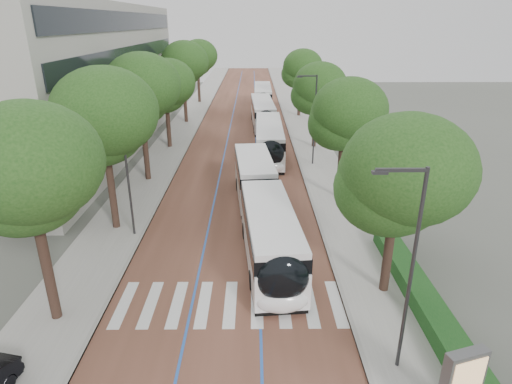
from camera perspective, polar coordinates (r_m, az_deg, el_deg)
ground at (r=20.06m, az=-4.18°, el=-16.37°), size 160.00×160.00×0.00m
road at (r=57.10m, az=-1.70°, el=9.28°), size 11.00×140.00×0.02m
sidewalk_left at (r=57.75m, az=-9.26°, el=9.21°), size 4.00×140.00×0.12m
sidewalk_right at (r=57.42m, az=5.90°, el=9.30°), size 4.00×140.00×0.12m
kerb_left at (r=57.49m, az=-7.37°, el=9.25°), size 0.20×140.00×0.14m
kerb_right at (r=57.24m, az=3.98°, el=9.32°), size 0.20×140.00×0.14m
zebra_crossing at (r=20.83m, az=-3.44°, el=-14.62°), size 10.55×3.60×0.01m
lane_line_left at (r=57.16m, az=-3.33°, el=9.28°), size 0.12×126.00×0.01m
lane_line_right at (r=57.09m, az=-0.08°, el=9.30°), size 0.12×126.00×0.01m
office_building at (r=48.71m, az=-26.38°, el=13.29°), size 18.11×40.00×14.00m
hedge at (r=21.19m, az=21.99°, el=-14.05°), size 1.20×14.00×0.80m
streetlight_near at (r=15.74m, az=19.65°, el=-8.31°), size 1.82×0.20×8.00m
streetlight_far at (r=38.85m, az=7.62°, el=10.39°), size 1.82×0.20×8.00m
lamp_post_left at (r=26.20m, az=-16.78°, el=2.47°), size 0.14×0.14×8.00m
trees_left at (r=42.31m, az=-12.76°, el=13.77°), size 6.10×60.69×9.73m
trees_right at (r=37.61m, az=9.62°, el=11.68°), size 5.81×47.57×8.47m
lead_bus at (r=26.44m, az=0.86°, el=-2.19°), size 4.06×18.54×3.20m
bus_queued_0 at (r=41.56m, az=1.76°, el=6.80°), size 2.66×12.43×3.20m
bus_queued_1 at (r=54.27m, az=0.92°, el=10.37°), size 3.00×12.49×3.20m
bus_queued_2 at (r=66.78m, az=0.90°, el=12.53°), size 2.65×12.42×3.20m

